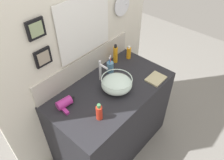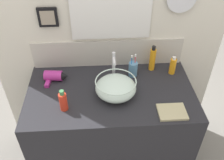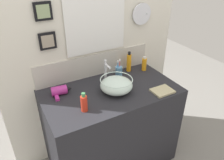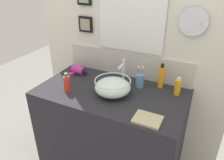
% 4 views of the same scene
% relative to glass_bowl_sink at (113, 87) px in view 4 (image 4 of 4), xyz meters
% --- Properties ---
extents(vanity_counter, '(1.15, 0.64, 0.83)m').
position_rel_glass_bowl_sink_xyz_m(vanity_counter, '(-0.03, 0.03, -0.48)').
color(vanity_counter, '#232328').
rests_on(vanity_counter, ground).
extents(back_panel, '(1.73, 0.10, 2.51)m').
position_rel_glass_bowl_sink_xyz_m(back_panel, '(-0.03, 0.38, 0.36)').
color(back_panel, silver).
rests_on(back_panel, ground).
extents(glass_bowl_sink, '(0.27, 0.27, 0.12)m').
position_rel_glass_bowl_sink_xyz_m(glass_bowl_sink, '(0.00, 0.00, 0.00)').
color(glass_bowl_sink, silver).
rests_on(glass_bowl_sink, vanity_counter).
extents(faucet, '(0.02, 0.10, 0.21)m').
position_rel_glass_bowl_sink_xyz_m(faucet, '(-0.00, 0.19, 0.06)').
color(faucet, silver).
rests_on(faucet, vanity_counter).
extents(hair_drier, '(0.17, 0.14, 0.08)m').
position_rel_glass_bowl_sink_xyz_m(hair_drier, '(-0.42, 0.18, -0.03)').
color(hair_drier, '#B22D8C').
rests_on(hair_drier, vanity_counter).
extents(toothbrush_cup, '(0.07, 0.07, 0.18)m').
position_rel_glass_bowl_sink_xyz_m(toothbrush_cup, '(0.14, 0.20, -0.01)').
color(toothbrush_cup, '#598CB2').
rests_on(toothbrush_cup, vanity_counter).
extents(soap_dispenser, '(0.04, 0.04, 0.20)m').
position_rel_glass_bowl_sink_xyz_m(soap_dispenser, '(0.29, 0.27, 0.03)').
color(soap_dispenser, orange).
rests_on(soap_dispenser, vanity_counter).
extents(spray_bottle, '(0.05, 0.05, 0.14)m').
position_rel_glass_bowl_sink_xyz_m(spray_bottle, '(0.44, 0.21, 0.00)').
color(spray_bottle, orange).
rests_on(spray_bottle, vanity_counter).
extents(shampoo_bottle, '(0.05, 0.05, 0.15)m').
position_rel_glass_bowl_sink_xyz_m(shampoo_bottle, '(-0.34, -0.11, 0.00)').
color(shampoo_bottle, red).
rests_on(shampoo_bottle, vanity_counter).
extents(hand_towel, '(0.18, 0.14, 0.02)m').
position_rel_glass_bowl_sink_xyz_m(hand_towel, '(0.34, -0.19, -0.06)').
color(hand_towel, tan).
rests_on(hand_towel, vanity_counter).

